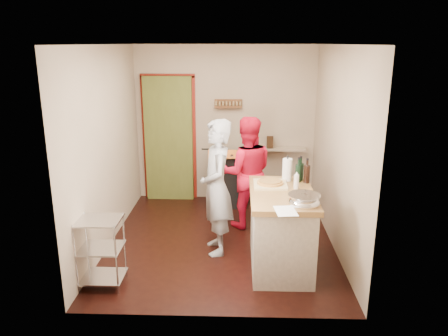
{
  "coord_description": "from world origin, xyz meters",
  "views": [
    {
      "loc": [
        0.22,
        -5.51,
        2.62
      ],
      "look_at": [
        0.04,
        0.0,
        1.03
      ],
      "focal_mm": 35.0,
      "sensor_mm": 36.0,
      "label": 1
    }
  ],
  "objects": [
    {
      "name": "floor",
      "position": [
        0.0,
        0.0,
        0.0
      ],
      "size": [
        3.5,
        3.5,
        0.0
      ],
      "primitive_type": "plane",
      "color": "black",
      "rests_on": "ground"
    },
    {
      "name": "back_wall",
      "position": [
        -0.64,
        1.78,
        1.13
      ],
      "size": [
        3.0,
        0.44,
        2.6
      ],
      "color": "tan",
      "rests_on": "ground"
    },
    {
      "name": "left_wall",
      "position": [
        -1.5,
        0.0,
        1.3
      ],
      "size": [
        0.04,
        3.5,
        2.6
      ],
      "primitive_type": "cube",
      "color": "tan",
      "rests_on": "ground"
    },
    {
      "name": "right_wall",
      "position": [
        1.5,
        0.0,
        1.3
      ],
      "size": [
        0.04,
        3.5,
        2.6
      ],
      "primitive_type": "cube",
      "color": "tan",
      "rests_on": "ground"
    },
    {
      "name": "ceiling",
      "position": [
        0.0,
        0.0,
        2.61
      ],
      "size": [
        3.0,
        3.5,
        0.02
      ],
      "primitive_type": "cube",
      "color": "white",
      "rests_on": "back_wall"
    },
    {
      "name": "stove",
      "position": [
        0.05,
        1.42,
        0.45
      ],
      "size": [
        0.6,
        0.63,
        1.0
      ],
      "color": "black",
      "rests_on": "ground"
    },
    {
      "name": "wire_shelving",
      "position": [
        -1.28,
        -1.2,
        0.44
      ],
      "size": [
        0.48,
        0.4,
        0.8
      ],
      "color": "silver",
      "rests_on": "ground"
    },
    {
      "name": "island",
      "position": [
        0.74,
        -0.68,
        0.5
      ],
      "size": [
        0.74,
        1.4,
        1.26
      ],
      "color": "beige",
      "rests_on": "ground"
    },
    {
      "name": "person_stripe",
      "position": [
        -0.05,
        -0.32,
        0.87
      ],
      "size": [
        0.53,
        0.7,
        1.73
      ],
      "primitive_type": "imported",
      "rotation": [
        0.0,
        0.0,
        -1.38
      ],
      "color": "#ADAEB2",
      "rests_on": "ground"
    },
    {
      "name": "person_red",
      "position": [
        0.34,
        0.53,
        0.82
      ],
      "size": [
        0.84,
        0.68,
        1.63
      ],
      "primitive_type": "imported",
      "rotation": [
        0.0,
        0.0,
        3.23
      ],
      "color": "red",
      "rests_on": "ground"
    }
  ]
}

